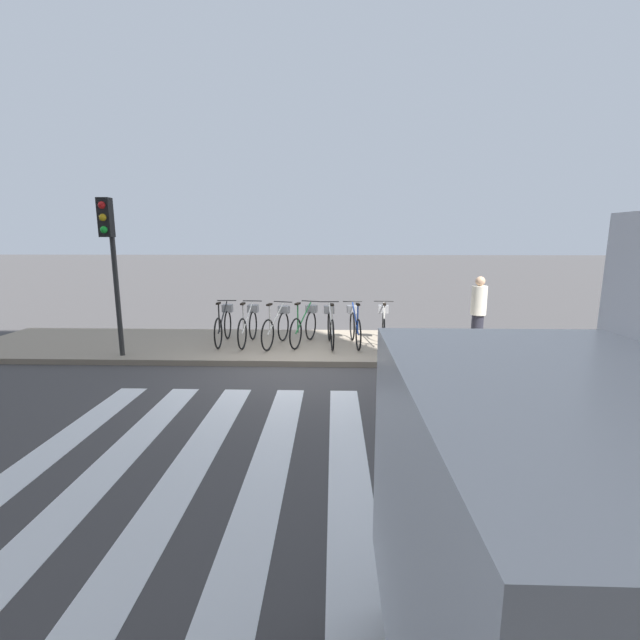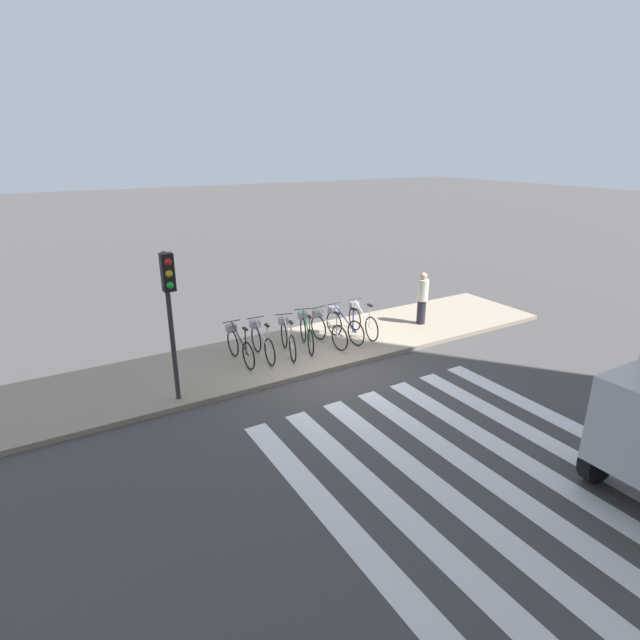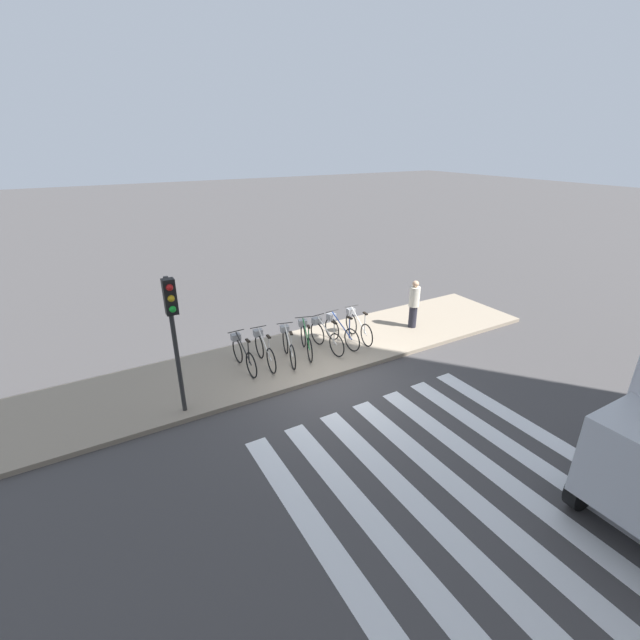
{
  "view_description": "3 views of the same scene",
  "coord_description": "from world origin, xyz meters",
  "px_view_note": "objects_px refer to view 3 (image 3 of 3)",
  "views": [
    {
      "loc": [
        0.72,
        -8.23,
        2.54
      ],
      "look_at": [
        0.44,
        0.53,
        0.87
      ],
      "focal_mm": 24.0,
      "sensor_mm": 36.0,
      "label": 1
    },
    {
      "loc": [
        -5.98,
        -9.43,
        5.26
      ],
      "look_at": [
        -0.21,
        0.31,
        1.29
      ],
      "focal_mm": 28.0,
      "sensor_mm": 36.0,
      "label": 2
    },
    {
      "loc": [
        -5.17,
        -8.34,
        5.87
      ],
      "look_at": [
        0.14,
        0.81,
        1.37
      ],
      "focal_mm": 24.0,
      "sensor_mm": 36.0,
      "label": 3
    }
  ],
  "objects_px": {
    "parked_bicycle_2": "(288,345)",
    "traffic_light": "(173,319)",
    "parked_bicycle_5": "(340,330)",
    "parked_bicycle_6": "(357,325)",
    "parked_bicycle_0": "(243,353)",
    "parked_bicycle_1": "(264,349)",
    "parked_bicycle_3": "(306,338)",
    "pedestrian": "(414,303)",
    "parked_bicycle_4": "(325,335)"
  },
  "relations": [
    {
      "from": "parked_bicycle_2",
      "to": "traffic_light",
      "type": "bearing_deg",
      "value": -160.27
    },
    {
      "from": "parked_bicycle_5",
      "to": "traffic_light",
      "type": "relative_size",
      "value": 0.52
    },
    {
      "from": "parked_bicycle_5",
      "to": "parked_bicycle_6",
      "type": "height_order",
      "value": "same"
    },
    {
      "from": "parked_bicycle_0",
      "to": "traffic_light",
      "type": "bearing_deg",
      "value": -145.49
    },
    {
      "from": "parked_bicycle_1",
      "to": "parked_bicycle_3",
      "type": "xyz_separation_m",
      "value": [
        1.31,
        0.02,
        0.0
      ]
    },
    {
      "from": "parked_bicycle_5",
      "to": "parked_bicycle_6",
      "type": "distance_m",
      "value": 0.67
    },
    {
      "from": "parked_bicycle_0",
      "to": "parked_bicycle_5",
      "type": "bearing_deg",
      "value": -0.98
    },
    {
      "from": "parked_bicycle_0",
      "to": "parked_bicycle_1",
      "type": "relative_size",
      "value": 1.0
    },
    {
      "from": "pedestrian",
      "to": "traffic_light",
      "type": "xyz_separation_m",
      "value": [
        -7.7,
        -1.12,
        1.47
      ]
    },
    {
      "from": "parked_bicycle_5",
      "to": "traffic_light",
      "type": "xyz_separation_m",
      "value": [
        -4.94,
        -1.24,
        1.86
      ]
    },
    {
      "from": "parked_bicycle_2",
      "to": "pedestrian",
      "type": "bearing_deg",
      "value": -0.19
    },
    {
      "from": "parked_bicycle_0",
      "to": "parked_bicycle_5",
      "type": "xyz_separation_m",
      "value": [
        3.06,
        -0.05,
        0.0
      ]
    },
    {
      "from": "parked_bicycle_4",
      "to": "parked_bicycle_2",
      "type": "bearing_deg",
      "value": -178.02
    },
    {
      "from": "parked_bicycle_1",
      "to": "parked_bicycle_4",
      "type": "bearing_deg",
      "value": -2.17
    },
    {
      "from": "parked_bicycle_5",
      "to": "pedestrian",
      "type": "xyz_separation_m",
      "value": [
        2.77,
        -0.12,
        0.39
      ]
    },
    {
      "from": "parked_bicycle_4",
      "to": "traffic_light",
      "type": "distance_m",
      "value": 4.9
    },
    {
      "from": "parked_bicycle_3",
      "to": "traffic_light",
      "type": "xyz_separation_m",
      "value": [
        -3.79,
        -1.27,
        1.86
      ]
    },
    {
      "from": "parked_bicycle_3",
      "to": "parked_bicycle_4",
      "type": "relative_size",
      "value": 0.96
    },
    {
      "from": "parked_bicycle_3",
      "to": "parked_bicycle_4",
      "type": "xyz_separation_m",
      "value": [
        0.59,
        -0.09,
        0.0
      ]
    },
    {
      "from": "parked_bicycle_6",
      "to": "parked_bicycle_3",
      "type": "bearing_deg",
      "value": -179.35
    },
    {
      "from": "parked_bicycle_3",
      "to": "parked_bicycle_4",
      "type": "height_order",
      "value": "same"
    },
    {
      "from": "parked_bicycle_2",
      "to": "traffic_light",
      "type": "relative_size",
      "value": 0.51
    },
    {
      "from": "traffic_light",
      "to": "parked_bicycle_2",
      "type": "bearing_deg",
      "value": 19.73
    },
    {
      "from": "pedestrian",
      "to": "traffic_light",
      "type": "height_order",
      "value": "traffic_light"
    },
    {
      "from": "parked_bicycle_0",
      "to": "parked_bicycle_1",
      "type": "height_order",
      "value": "same"
    },
    {
      "from": "parked_bicycle_0",
      "to": "parked_bicycle_6",
      "type": "distance_m",
      "value": 3.73
    },
    {
      "from": "parked_bicycle_1",
      "to": "parked_bicycle_0",
      "type": "bearing_deg",
      "value": 175.75
    },
    {
      "from": "parked_bicycle_1",
      "to": "parked_bicycle_6",
      "type": "relative_size",
      "value": 1.0
    },
    {
      "from": "parked_bicycle_6",
      "to": "pedestrian",
      "type": "distance_m",
      "value": 2.14
    },
    {
      "from": "parked_bicycle_2",
      "to": "parked_bicycle_4",
      "type": "distance_m",
      "value": 1.22
    },
    {
      "from": "parked_bicycle_1",
      "to": "pedestrian",
      "type": "distance_m",
      "value": 5.25
    },
    {
      "from": "parked_bicycle_2",
      "to": "parked_bicycle_4",
      "type": "height_order",
      "value": "same"
    },
    {
      "from": "parked_bicycle_3",
      "to": "parked_bicycle_1",
      "type": "bearing_deg",
      "value": -179.13
    },
    {
      "from": "parked_bicycle_4",
      "to": "parked_bicycle_0",
      "type": "bearing_deg",
      "value": 177.34
    },
    {
      "from": "parked_bicycle_4",
      "to": "pedestrian",
      "type": "xyz_separation_m",
      "value": [
        3.33,
        -0.06,
        0.39
      ]
    },
    {
      "from": "parked_bicycle_5",
      "to": "traffic_light",
      "type": "bearing_deg",
      "value": -165.93
    },
    {
      "from": "parked_bicycle_4",
      "to": "parked_bicycle_5",
      "type": "xyz_separation_m",
      "value": [
        0.56,
        0.06,
        0.0
      ]
    },
    {
      "from": "parked_bicycle_1",
      "to": "traffic_light",
      "type": "height_order",
      "value": "traffic_light"
    },
    {
      "from": "parked_bicycle_5",
      "to": "pedestrian",
      "type": "distance_m",
      "value": 2.79
    },
    {
      "from": "parked_bicycle_4",
      "to": "parked_bicycle_3",
      "type": "bearing_deg",
      "value": 171.17
    },
    {
      "from": "traffic_light",
      "to": "parked_bicycle_5",
      "type": "bearing_deg",
      "value": 14.07
    },
    {
      "from": "parked_bicycle_1",
      "to": "parked_bicycle_2",
      "type": "xyz_separation_m",
      "value": [
        0.68,
        -0.11,
        0.0
      ]
    },
    {
      "from": "parked_bicycle_2",
      "to": "parked_bicycle_4",
      "type": "relative_size",
      "value": 0.98
    },
    {
      "from": "parked_bicycle_1",
      "to": "parked_bicycle_3",
      "type": "relative_size",
      "value": 1.04
    },
    {
      "from": "parked_bicycle_2",
      "to": "parked_bicycle_3",
      "type": "height_order",
      "value": "same"
    },
    {
      "from": "parked_bicycle_2",
      "to": "parked_bicycle_3",
      "type": "relative_size",
      "value": 1.01
    },
    {
      "from": "parked_bicycle_5",
      "to": "pedestrian",
      "type": "relative_size",
      "value": 1.04
    },
    {
      "from": "parked_bicycle_1",
      "to": "parked_bicycle_5",
      "type": "height_order",
      "value": "same"
    },
    {
      "from": "parked_bicycle_0",
      "to": "parked_bicycle_5",
      "type": "relative_size",
      "value": 1.0
    },
    {
      "from": "parked_bicycle_1",
      "to": "parked_bicycle_3",
      "type": "height_order",
      "value": "same"
    }
  ]
}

